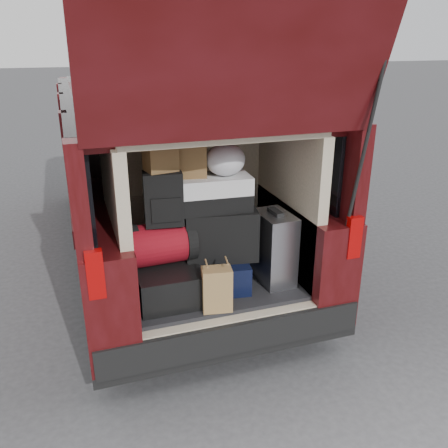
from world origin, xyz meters
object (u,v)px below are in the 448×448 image
(black_hardshell, at_px, (166,279))
(backpack, at_px, (163,199))
(navy_hardshell, at_px, (218,270))
(black_soft_case, at_px, (220,233))
(twotone_duffel, at_px, (211,193))
(kraft_bag, at_px, (217,289))
(red_duffel, at_px, (161,243))
(silver_roller, at_px, (274,248))

(black_hardshell, bearing_deg, backpack, 45.86)
(navy_hardshell, relative_size, backpack, 1.34)
(navy_hardshell, bearing_deg, black_hardshell, -167.48)
(black_hardshell, distance_m, black_soft_case, 0.52)
(black_hardshell, xyz_separation_m, twotone_duffel, (0.36, 0.06, 0.59))
(navy_hardshell, height_order, kraft_bag, kraft_bag)
(backpack, bearing_deg, black_soft_case, 11.89)
(twotone_duffel, bearing_deg, kraft_bag, -98.46)
(black_hardshell, relative_size, red_duffel, 1.33)
(silver_roller, bearing_deg, backpack, 172.78)
(silver_roller, relative_size, kraft_bag, 1.75)
(black_hardshell, distance_m, backpack, 0.61)
(navy_hardshell, height_order, red_duffel, red_duffel)
(silver_roller, bearing_deg, red_duffel, 171.56)
(silver_roller, xyz_separation_m, red_duffel, (-0.84, 0.08, 0.12))
(black_hardshell, distance_m, twotone_duffel, 0.70)
(black_hardshell, distance_m, kraft_bag, 0.43)
(kraft_bag, height_order, black_soft_case, black_soft_case)
(navy_hardshell, xyz_separation_m, black_soft_case, (0.02, 0.01, 0.30))
(navy_hardshell, distance_m, red_duffel, 0.51)
(kraft_bag, xyz_separation_m, backpack, (-0.27, 0.33, 0.57))
(kraft_bag, bearing_deg, backpack, 138.95)
(navy_hardshell, relative_size, silver_roller, 0.92)
(navy_hardshell, relative_size, red_duffel, 1.09)
(black_hardshell, relative_size, backpack, 1.64)
(silver_roller, xyz_separation_m, kraft_bag, (-0.54, -0.26, -0.12))
(red_duffel, distance_m, twotone_duffel, 0.50)
(silver_roller, xyz_separation_m, backpack, (-0.81, 0.06, 0.46))
(backpack, distance_m, twotone_duffel, 0.36)
(navy_hardshell, bearing_deg, silver_roller, -3.90)
(kraft_bag, relative_size, red_duffel, 0.68)
(red_duffel, height_order, black_soft_case, black_soft_case)
(backpack, bearing_deg, red_duffel, 150.14)
(navy_hardshell, xyz_separation_m, backpack, (-0.39, -0.02, 0.62))
(kraft_bag, bearing_deg, navy_hardshell, 80.32)
(navy_hardshell, distance_m, silver_roller, 0.46)
(kraft_bag, xyz_separation_m, red_duffel, (-0.30, 0.35, 0.24))
(black_soft_case, bearing_deg, twotone_duffel, 178.79)
(red_duffel, bearing_deg, kraft_bag, -52.23)
(navy_hardshell, xyz_separation_m, twotone_duffel, (-0.04, 0.03, 0.61))
(silver_roller, relative_size, twotone_duffel, 0.98)
(black_hardshell, distance_m, navy_hardshell, 0.41)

